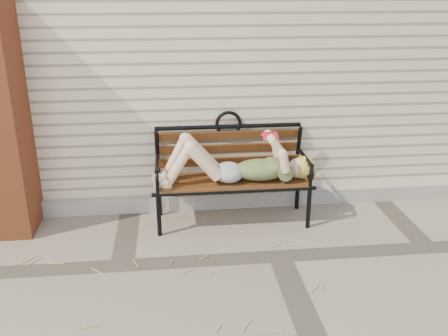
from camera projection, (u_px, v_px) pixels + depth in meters
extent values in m
plane|color=gray|center=(280.00, 256.00, 4.01)|extent=(80.00, 80.00, 0.00)
cube|color=beige|center=(233.00, 29.00, 6.27)|extent=(8.00, 4.00, 3.00)
cube|color=#A8A198|center=(259.00, 198.00, 4.89)|extent=(8.00, 0.10, 0.15)
cylinder|color=black|center=(159.00, 214.00, 4.27)|extent=(0.04, 0.04, 0.40)
cylinder|color=black|center=(159.00, 196.00, 4.64)|extent=(0.04, 0.04, 0.40)
cylinder|color=black|center=(309.00, 207.00, 4.41)|extent=(0.04, 0.04, 0.40)
cylinder|color=black|center=(298.00, 189.00, 4.78)|extent=(0.04, 0.04, 0.40)
cube|color=brown|center=(232.00, 181.00, 4.45)|extent=(1.35, 0.44, 0.03)
cylinder|color=black|center=(235.00, 192.00, 4.27)|extent=(1.42, 0.04, 0.04)
cylinder|color=black|center=(229.00, 174.00, 4.65)|extent=(1.42, 0.04, 0.04)
torus|color=black|center=(228.00, 124.00, 4.57)|extent=(0.25, 0.03, 0.25)
ellipsoid|color=#0A2F46|center=(261.00, 170.00, 4.42)|extent=(0.48, 0.28, 0.19)
ellipsoid|color=#0A2F46|center=(272.00, 166.00, 4.42)|extent=(0.23, 0.27, 0.14)
ellipsoid|color=#B4B4B9|center=(229.00, 172.00, 4.39)|extent=(0.27, 0.30, 0.17)
sphere|color=beige|center=(299.00, 168.00, 4.45)|extent=(0.20, 0.20, 0.20)
ellipsoid|color=#D6BE50|center=(304.00, 167.00, 4.46)|extent=(0.22, 0.23, 0.20)
cube|color=red|center=(270.00, 133.00, 4.30)|extent=(0.12, 0.02, 0.02)
cube|color=#EBE7CC|center=(270.00, 137.00, 4.28)|extent=(0.12, 0.08, 0.04)
cube|color=#EBE7CC|center=(269.00, 134.00, 4.35)|extent=(0.12, 0.08, 0.04)
cube|color=red|center=(270.00, 136.00, 4.27)|extent=(0.13, 0.08, 0.05)
cube|color=red|center=(269.00, 134.00, 4.35)|extent=(0.13, 0.08, 0.05)
cylinder|color=tan|center=(166.00, 238.00, 4.28)|extent=(0.03, 0.10, 0.01)
cylinder|color=tan|center=(221.00, 284.00, 3.64)|extent=(0.01, 0.11, 0.01)
cylinder|color=tan|center=(86.00, 268.00, 3.84)|extent=(0.04, 0.07, 0.01)
cylinder|color=tan|center=(65.00, 258.00, 3.98)|extent=(0.06, 0.12, 0.01)
cylinder|color=tan|center=(221.00, 240.00, 4.24)|extent=(0.02, 0.16, 0.01)
cylinder|color=tan|center=(121.00, 248.00, 4.12)|extent=(0.05, 0.13, 0.01)
cylinder|color=tan|center=(139.00, 315.00, 3.30)|extent=(0.02, 0.10, 0.01)
cylinder|color=tan|center=(220.00, 307.00, 3.38)|extent=(0.12, 0.09, 0.01)
cylinder|color=tan|center=(343.00, 295.00, 3.51)|extent=(0.04, 0.12, 0.01)
cylinder|color=tan|center=(75.00, 309.00, 3.36)|extent=(0.11, 0.10, 0.01)
cylinder|color=tan|center=(188.00, 291.00, 3.55)|extent=(0.10, 0.08, 0.01)
cylinder|color=tan|center=(256.00, 287.00, 3.61)|extent=(0.12, 0.05, 0.01)
cylinder|color=tan|center=(27.00, 278.00, 3.71)|extent=(0.05, 0.07, 0.01)
cylinder|color=tan|center=(289.00, 303.00, 3.42)|extent=(0.12, 0.04, 0.01)
cylinder|color=tan|center=(183.00, 294.00, 3.52)|extent=(0.13, 0.05, 0.01)
cylinder|color=tan|center=(168.00, 256.00, 4.00)|extent=(0.04, 0.13, 0.01)
cylinder|color=tan|center=(53.00, 244.00, 4.18)|extent=(0.10, 0.11, 0.01)
cylinder|color=tan|center=(104.00, 246.00, 4.16)|extent=(0.07, 0.10, 0.01)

